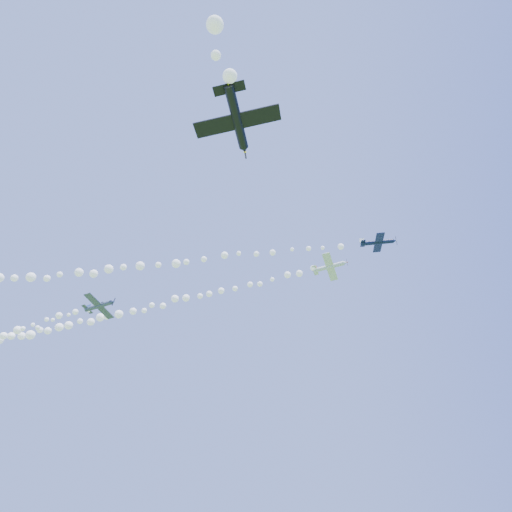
# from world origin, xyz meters

# --- Properties ---
(plane_white) EXTENTS (6.79, 7.15, 1.82)m
(plane_white) POSITION_xyz_m (17.79, 5.27, 52.99)
(plane_white) COLOR silver
(smoke_trail_white) EXTENTS (83.43, 20.93, 2.89)m
(smoke_trail_white) POSITION_xyz_m (-25.86, 15.21, 52.68)
(smoke_trail_white) COLOR white
(plane_navy) EXTENTS (6.12, 6.24, 1.93)m
(plane_navy) POSITION_xyz_m (25.33, -3.09, 50.51)
(plane_navy) COLOR #0D143B
(smoke_trail_navy) EXTENTS (86.73, 4.90, 2.46)m
(smoke_trail_navy) POSITION_xyz_m (-19.86, -1.66, 50.31)
(smoke_trail_navy) COLOR white
(plane_grey) EXTENTS (6.58, 6.96, 2.06)m
(plane_grey) POSITION_xyz_m (-23.33, 2.17, 45.32)
(plane_grey) COLOR #3C4458
(plane_black) EXTENTS (7.77, 7.44, 1.98)m
(plane_black) POSITION_xyz_m (7.11, -36.26, 36.09)
(plane_black) COLOR black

